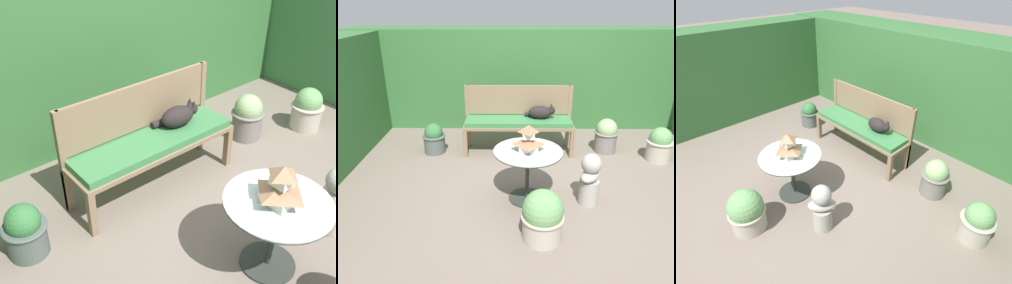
{
  "view_description": "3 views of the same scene",
  "coord_description": "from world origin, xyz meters",
  "views": [
    {
      "loc": [
        -2.14,
        -1.57,
        2.49
      ],
      "look_at": [
        -0.33,
        0.63,
        0.66
      ],
      "focal_mm": 45.0,
      "sensor_mm": 36.0,
      "label": 1
    },
    {
      "loc": [
        -0.37,
        -3.6,
        2.11
      ],
      "look_at": [
        -0.42,
        0.42,
        0.37
      ],
      "focal_mm": 35.0,
      "sensor_mm": 36.0,
      "label": 2
    },
    {
      "loc": [
        2.14,
        -1.63,
        2.48
      ],
      "look_at": [
        -0.15,
        0.5,
        0.43
      ],
      "focal_mm": 28.0,
      "sensor_mm": 36.0,
      "label": 3
    }
  ],
  "objects": [
    {
      "name": "bench_backrest",
      "position": [
        -0.25,
        1.14,
        0.7
      ],
      "size": [
        1.6,
        0.06,
        0.97
      ],
      "color": "#7F664C",
      "rests_on": "ground"
    },
    {
      "name": "garden_bust",
      "position": [
        0.51,
        -0.44,
        0.31
      ],
      "size": [
        0.33,
        0.35,
        0.6
      ],
      "rotation": [
        0.0,
        0.0,
        0.93
      ],
      "color": "#A39E93",
      "rests_on": "ground"
    },
    {
      "name": "potted_plant_table_near",
      "position": [
        -1.5,
        0.89,
        0.22
      ],
      "size": [
        0.35,
        0.35,
        0.45
      ],
      "color": "#4C5651",
      "rests_on": "ground"
    },
    {
      "name": "ground",
      "position": [
        0.0,
        0.0,
        0.0
      ],
      "size": [
        30.0,
        30.0,
        0.0
      ],
      "primitive_type": "plane",
      "color": "#75665B"
    },
    {
      "name": "potted_plant_bench_left",
      "position": [
        1.75,
        0.68,
        0.24
      ],
      "size": [
        0.37,
        0.37,
        0.49
      ],
      "color": "#ADA393",
      "rests_on": "ground"
    },
    {
      "name": "pagoda_birdhouse",
      "position": [
        -0.17,
        -0.36,
        0.74
      ],
      "size": [
        0.28,
        0.28,
        0.3
      ],
      "color": "silver",
      "rests_on": "patio_table"
    },
    {
      "name": "garden_bench",
      "position": [
        -0.25,
        0.93,
        0.44
      ],
      "size": [
        1.6,
        0.45,
        0.52
      ],
      "color": "#7F664C",
      "rests_on": "ground"
    },
    {
      "name": "potted_plant_hedge_corner",
      "position": [
        1.07,
        0.97,
        0.25
      ],
      "size": [
        0.36,
        0.36,
        0.51
      ],
      "color": "slate",
      "rests_on": "ground"
    },
    {
      "name": "patio_table",
      "position": [
        -0.17,
        -0.36,
        0.48
      ],
      "size": [
        0.76,
        0.76,
        0.61
      ],
      "color": "#2D332D",
      "rests_on": "ground"
    },
    {
      "name": "cat",
      "position": [
        0.08,
        0.97,
        0.61
      ],
      "size": [
        0.44,
        0.24,
        0.22
      ],
      "rotation": [
        0.0,
        0.0,
        -0.08
      ],
      "color": "black",
      "rests_on": "garden_bench"
    },
    {
      "name": "foliage_hedge_back",
      "position": [
        0.0,
        2.36,
        0.84
      ],
      "size": [
        6.4,
        0.92,
        1.69
      ],
      "primitive_type": "cube",
      "color": "#336633",
      "rests_on": "ground"
    }
  ]
}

